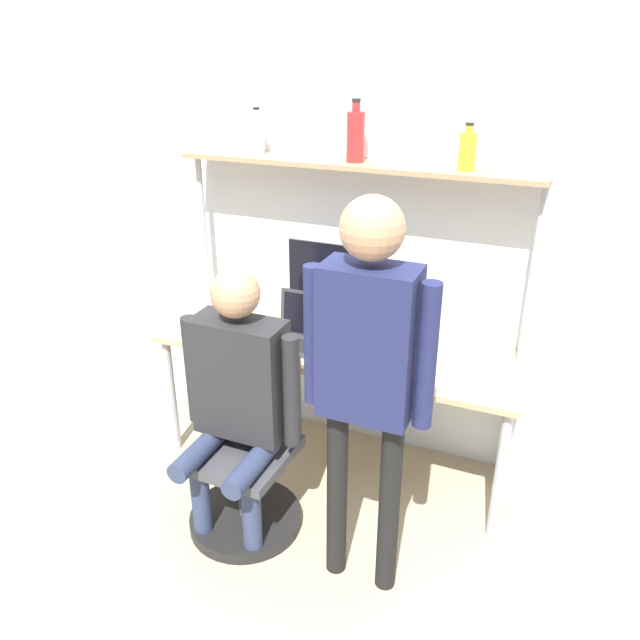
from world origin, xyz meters
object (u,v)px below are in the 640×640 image
object	(u,v)px
cell_phone	(349,352)
laptop	(305,329)
person_seated	(237,388)
bottle_clear	(257,135)
monitor	(329,283)
bottle_amber	(467,150)
office_chair	(248,474)
bottle_red	(356,135)
person_standing	(368,357)

from	to	relation	value
cell_phone	laptop	bearing A→B (deg)	172.71
person_seated	bottle_clear	bearing A→B (deg)	109.93
cell_phone	monitor	bearing A→B (deg)	132.34
person_seated	cell_phone	bearing A→B (deg)	61.57
laptop	bottle_amber	world-z (taller)	bottle_amber
office_chair	bottle_red	world-z (taller)	bottle_red
cell_phone	office_chair	size ratio (longest dim) A/B	0.17
office_chair	bottle_clear	xyz separation A→B (m)	(-0.31, 0.80, 1.51)
person_seated	bottle_red	world-z (taller)	bottle_red
cell_phone	bottle_red	xyz separation A→B (m)	(-0.09, 0.26, 1.05)
cell_phone	bottle_clear	distance (m)	1.23
bottle_red	laptop	bearing A→B (deg)	-128.70
bottle_red	bottle_clear	world-z (taller)	bottle_red
monitor	bottle_clear	size ratio (longest dim) A/B	2.15
bottle_clear	person_seated	bearing A→B (deg)	-70.07
person_seated	bottle_red	distance (m)	1.34
person_standing	bottle_amber	size ratio (longest dim) A/B	8.23
monitor	person_standing	size ratio (longest dim) A/B	0.29
monitor	laptop	distance (m)	0.29
laptop	bottle_amber	size ratio (longest dim) A/B	1.58
cell_phone	bottle_red	world-z (taller)	bottle_red
bottle_amber	cell_phone	bearing A→B (deg)	-150.84
bottle_red	monitor	bearing A→B (deg)	-165.74
bottle_amber	laptop	bearing A→B (deg)	-162.89
bottle_amber	bottle_clear	distance (m)	1.09
bottle_red	bottle_clear	distance (m)	0.54
person_standing	bottle_clear	distance (m)	1.48
laptop	person_seated	size ratio (longest dim) A/B	0.25
office_chair	bottle_clear	bearing A→B (deg)	111.04
laptop	bottle_amber	bearing A→B (deg)	17.11
office_chair	bottle_clear	size ratio (longest dim) A/B	3.80
monitor	bottle_amber	distance (m)	1.00
person_seated	person_standing	world-z (taller)	person_standing
person_standing	bottle_clear	xyz separation A→B (m)	(-0.95, 0.93, 0.65)
monitor	cell_phone	world-z (taller)	monitor
person_seated	person_standing	bearing A→B (deg)	-7.44
person_standing	bottle_clear	size ratio (longest dim) A/B	7.36
laptop	person_standing	world-z (taller)	person_standing
laptop	bottle_red	size ratio (longest dim) A/B	1.13
monitor	bottle_amber	world-z (taller)	bottle_amber
monitor	bottle_red	xyz separation A→B (m)	(0.12, 0.03, 0.78)
person_seated	bottle_amber	size ratio (longest dim) A/B	6.35
laptop	cell_phone	distance (m)	0.27
cell_phone	person_standing	xyz separation A→B (m)	(0.32, -0.68, 0.37)
monitor	bottle_red	world-z (taller)	bottle_red
laptop	person_seated	world-z (taller)	person_seated
office_chair	bottle_red	bearing A→B (deg)	73.79
cell_phone	person_seated	distance (m)	0.67
laptop	person_seated	bearing A→B (deg)	-95.13
office_chair	person_standing	world-z (taller)	person_standing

